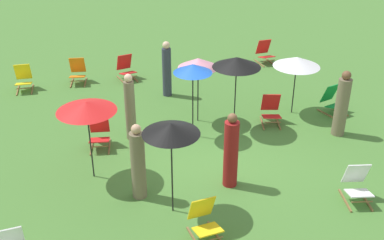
# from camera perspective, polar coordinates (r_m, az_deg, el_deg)

# --- Properties ---
(ground_plane) EXTENTS (40.00, 40.00, 0.00)m
(ground_plane) POSITION_cam_1_polar(r_m,az_deg,el_deg) (11.42, 1.73, -4.89)
(ground_plane) COLOR #477A33
(deckchair_0) EXTENTS (0.66, 0.86, 0.83)m
(deckchair_0) POSITION_cam_1_polar(r_m,az_deg,el_deg) (14.08, 16.40, 2.22)
(deckchair_0) COLOR olive
(deckchair_0) RESTS_ON ground
(deckchair_1) EXTENTS (0.61, 0.84, 0.83)m
(deckchair_1) POSITION_cam_1_polar(r_m,az_deg,el_deg) (15.93, -13.45, 5.58)
(deckchair_1) COLOR olive
(deckchair_1) RESTS_ON ground
(deckchair_2) EXTENTS (0.50, 0.78, 0.83)m
(deckchair_2) POSITION_cam_1_polar(r_m,az_deg,el_deg) (17.41, 8.65, 7.91)
(deckchair_2) COLOR olive
(deckchair_2) RESTS_ON ground
(deckchair_4) EXTENTS (0.54, 0.80, 0.83)m
(deckchair_4) POSITION_cam_1_polar(r_m,az_deg,el_deg) (9.07, 1.49, -11.85)
(deckchair_4) COLOR olive
(deckchair_4) RESTS_ON ground
(deckchair_5) EXTENTS (0.64, 0.85, 0.83)m
(deckchair_5) POSITION_cam_1_polar(r_m,az_deg,el_deg) (10.54, 19.04, -7.29)
(deckchair_5) COLOR olive
(deckchair_5) RESTS_ON ground
(deckchair_6) EXTENTS (0.62, 0.84, 0.83)m
(deckchair_6) POSITION_cam_1_polar(r_m,az_deg,el_deg) (15.93, -7.84, 6.08)
(deckchair_6) COLOR olive
(deckchair_6) RESTS_ON ground
(deckchair_8) EXTENTS (0.53, 0.79, 0.83)m
(deckchair_8) POSITION_cam_1_polar(r_m,az_deg,el_deg) (15.86, -19.41, 4.64)
(deckchair_8) COLOR olive
(deckchair_8) RESTS_ON ground
(deckchair_9) EXTENTS (0.67, 0.86, 0.83)m
(deckchair_9) POSITION_cam_1_polar(r_m,az_deg,el_deg) (13.11, 9.37, 1.10)
(deckchair_9) COLOR olive
(deckchair_9) RESTS_ON ground
(deckchair_10) EXTENTS (0.61, 0.83, 0.83)m
(deckchair_10) POSITION_cam_1_polar(r_m,az_deg,el_deg) (12.04, -10.95, -1.58)
(deckchair_10) COLOR olive
(deckchair_10) RESTS_ON ground
(umbrella_0) EXTENTS (1.10, 1.10, 2.00)m
(umbrella_0) POSITION_cam_1_polar(r_m,az_deg,el_deg) (8.86, -2.51, -1.05)
(umbrella_0) COLOR black
(umbrella_0) RESTS_ON ground
(umbrella_1) EXTENTS (1.23, 1.23, 2.01)m
(umbrella_1) POSITION_cam_1_polar(r_m,az_deg,el_deg) (12.12, 5.34, 6.85)
(umbrella_1) COLOR black
(umbrella_1) RESTS_ON ground
(umbrella_2) EXTENTS (1.28, 1.28, 1.86)m
(umbrella_2) POSITION_cam_1_polar(r_m,az_deg,el_deg) (10.25, -12.46, 1.57)
(umbrella_2) COLOR black
(umbrella_2) RESTS_ON ground
(umbrella_3) EXTENTS (1.28, 1.28, 1.67)m
(umbrella_3) POSITION_cam_1_polar(r_m,az_deg,el_deg) (13.36, 12.36, 6.78)
(umbrella_3) COLOR black
(umbrella_3) RESTS_ON ground
(umbrella_4) EXTENTS (1.07, 1.07, 1.82)m
(umbrella_4) POSITION_cam_1_polar(r_m,az_deg,el_deg) (12.53, 0.74, 6.79)
(umbrella_4) COLOR black
(umbrella_4) RESTS_ON ground
(umbrella_5) EXTENTS (0.96, 0.96, 1.98)m
(umbrella_5) POSITION_cam_1_polar(r_m,az_deg,el_deg) (11.67, 0.10, 6.12)
(umbrella_5) COLOR black
(umbrella_5) RESTS_ON ground
(person_0) EXTENTS (0.35, 0.35, 1.73)m
(person_0) POSITION_cam_1_polar(r_m,az_deg,el_deg) (10.22, 4.65, -3.84)
(person_0) COLOR maroon
(person_0) RESTS_ON ground
(person_1) EXTENTS (0.41, 0.41, 1.71)m
(person_1) POSITION_cam_1_polar(r_m,az_deg,el_deg) (9.89, -6.42, -5.18)
(person_1) COLOR #72664C
(person_1) RESTS_ON ground
(person_2) EXTENTS (0.29, 0.29, 1.77)m
(person_2) POSITION_cam_1_polar(r_m,az_deg,el_deg) (12.08, -7.37, 1.42)
(person_2) COLOR #72664C
(person_2) RESTS_ON ground
(person_3) EXTENTS (0.28, 0.28, 1.71)m
(person_3) POSITION_cam_1_polar(r_m,az_deg,el_deg) (14.45, -3.02, 5.99)
(person_3) COLOR #333847
(person_3) RESTS_ON ground
(person_4) EXTENTS (0.39, 0.39, 1.76)m
(person_4) POSITION_cam_1_polar(r_m,az_deg,el_deg) (12.76, 17.38, 1.69)
(person_4) COLOR #72664C
(person_4) RESTS_ON ground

